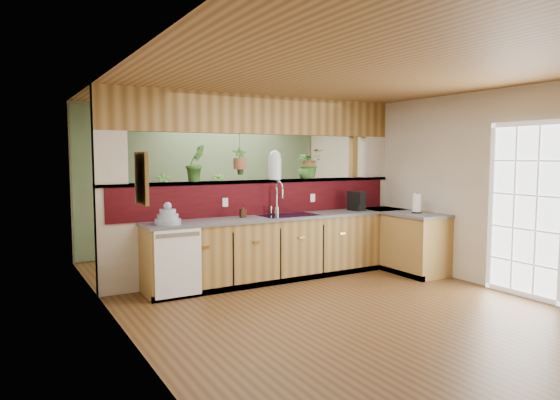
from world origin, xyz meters
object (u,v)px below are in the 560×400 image
faucet (278,196)px  coffee_maker (357,202)px  dish_stack (168,218)px  shelving_console (199,226)px  glass_jar (275,165)px  paper_towel (417,204)px  soap_dispenser (243,211)px

faucet → coffee_maker: (1.30, -0.17, -0.12)m
dish_stack → shelving_console: 2.74m
coffee_maker → glass_jar: glass_jar is taller
coffee_maker → paper_towel: 0.90m
paper_towel → dish_stack: bearing=169.9°
soap_dispenser → glass_jar: bearing=24.8°
coffee_maker → glass_jar: 1.41m
dish_stack → coffee_maker: bearing=1.4°
faucet → paper_towel: size_ratio=1.58×
dish_stack → soap_dispenser: 1.10m
faucet → soap_dispenser: bearing=-171.3°
paper_towel → shelving_console: 3.79m
paper_towel → soap_dispenser: bearing=162.2°
faucet → dish_stack: size_ratio=1.53×
paper_towel → shelving_console: paper_towel is taller
soap_dispenser → faucet: bearing=8.7°
coffee_maker → dish_stack: bearing=167.7°
faucet → dish_stack: bearing=-171.8°
faucet → soap_dispenser: 0.64m
paper_towel → glass_jar: 2.16m
dish_stack → soap_dispenser: size_ratio=1.86×
faucet → glass_jar: 0.50m
paper_towel → shelving_console: (-2.26, 3.00, -0.54)m
dish_stack → coffee_maker: size_ratio=1.08×
shelving_console → paper_towel: bearing=-70.1°
faucet → paper_towel: 2.05m
faucet → glass_jar: glass_jar is taller
soap_dispenser → glass_jar: 0.97m
paper_towel → shelving_console: bearing=126.9°
soap_dispenser → shelving_console: (0.20, 2.21, -0.49)m
faucet → paper_towel: bearing=-25.4°
faucet → shelving_console: faucet is taller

